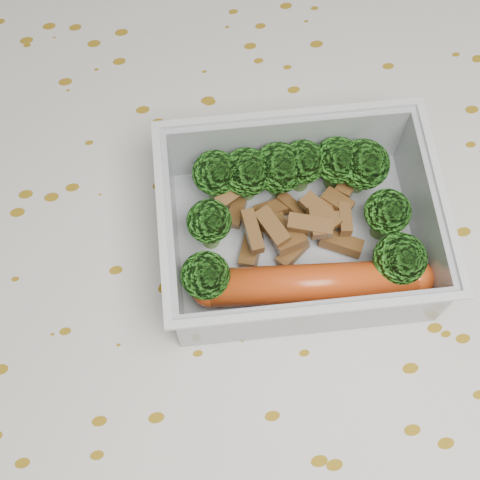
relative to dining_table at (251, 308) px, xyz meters
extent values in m
plane|color=olive|center=(0.00, 0.00, -0.67)|extent=(4.00, 4.00, 0.00)
cube|color=brown|center=(0.00, 0.00, 0.06)|extent=(1.40, 0.90, 0.04)
cube|color=silver|center=(0.00, 0.00, 0.09)|extent=(1.46, 0.96, 0.01)
cube|color=silver|center=(0.03, 0.01, 0.09)|extent=(0.17, 0.13, 0.00)
cube|color=silver|center=(0.04, 0.07, 0.12)|extent=(0.16, 0.02, 0.05)
cube|color=silver|center=(0.02, -0.05, 0.12)|extent=(0.16, 0.02, 0.05)
cube|color=silver|center=(0.11, 0.00, 0.12)|extent=(0.01, 0.11, 0.05)
cube|color=silver|center=(-0.05, 0.02, 0.12)|extent=(0.01, 0.11, 0.05)
cube|color=silver|center=(0.04, 0.07, 0.15)|extent=(0.16, 0.02, 0.00)
cube|color=silver|center=(0.02, -0.05, 0.15)|extent=(0.16, 0.02, 0.00)
cube|color=silver|center=(0.11, 0.00, 0.15)|extent=(0.02, 0.12, 0.00)
cube|color=silver|center=(-0.05, 0.02, 0.15)|extent=(0.02, 0.12, 0.00)
cylinder|color=#608C3F|center=(-0.01, 0.05, 0.10)|extent=(0.01, 0.01, 0.02)
ellipsoid|color=#348E22|center=(-0.01, 0.05, 0.12)|extent=(0.03, 0.03, 0.02)
cylinder|color=#608C3F|center=(0.01, 0.05, 0.10)|extent=(0.01, 0.01, 0.02)
ellipsoid|color=#348E22|center=(0.01, 0.05, 0.12)|extent=(0.03, 0.03, 0.03)
cylinder|color=#608C3F|center=(0.03, 0.05, 0.10)|extent=(0.01, 0.01, 0.02)
ellipsoid|color=#348E22|center=(0.03, 0.05, 0.12)|extent=(0.03, 0.03, 0.03)
cylinder|color=#608C3F|center=(0.04, 0.05, 0.10)|extent=(0.01, 0.01, 0.02)
ellipsoid|color=#348E22|center=(0.04, 0.05, 0.12)|extent=(0.03, 0.03, 0.02)
cylinder|color=#608C3F|center=(0.06, 0.05, 0.10)|extent=(0.01, 0.01, 0.02)
ellipsoid|color=#348E22|center=(0.06, 0.05, 0.12)|extent=(0.03, 0.03, 0.03)
cylinder|color=#608C3F|center=(0.08, 0.04, 0.10)|extent=(0.01, 0.01, 0.02)
ellipsoid|color=#348E22|center=(0.08, 0.04, 0.12)|extent=(0.03, 0.03, 0.03)
cylinder|color=#608C3F|center=(-0.02, 0.02, 0.10)|extent=(0.01, 0.01, 0.02)
ellipsoid|color=#348E22|center=(-0.02, 0.02, 0.12)|extent=(0.03, 0.03, 0.02)
cylinder|color=#608C3F|center=(0.08, 0.01, 0.10)|extent=(0.01, 0.01, 0.02)
ellipsoid|color=#348E22|center=(0.08, 0.01, 0.12)|extent=(0.03, 0.03, 0.02)
cylinder|color=#608C3F|center=(-0.03, -0.01, 0.10)|extent=(0.01, 0.01, 0.02)
ellipsoid|color=#348E22|center=(-0.03, -0.01, 0.12)|extent=(0.03, 0.03, 0.02)
cylinder|color=#608C3F|center=(0.08, -0.02, 0.10)|extent=(0.01, 0.01, 0.02)
ellipsoid|color=#348E22|center=(0.08, -0.02, 0.12)|extent=(0.03, 0.03, 0.03)
cube|color=brown|center=(0.04, 0.01, 0.11)|extent=(0.01, 0.02, 0.01)
cube|color=brown|center=(0.06, 0.00, 0.10)|extent=(0.03, 0.02, 0.01)
cube|color=brown|center=(0.06, 0.01, 0.11)|extent=(0.01, 0.02, 0.01)
cube|color=brown|center=(0.00, 0.03, 0.10)|extent=(0.02, 0.02, 0.01)
cube|color=brown|center=(0.00, 0.01, 0.10)|extent=(0.02, 0.03, 0.01)
cube|color=brown|center=(0.03, 0.01, 0.10)|extent=(0.02, 0.02, 0.01)
cube|color=brown|center=(0.05, 0.01, 0.11)|extent=(0.03, 0.01, 0.01)
cube|color=brown|center=(0.07, 0.04, 0.11)|extent=(0.02, 0.02, 0.01)
cube|color=brown|center=(0.04, 0.01, 0.12)|extent=(0.03, 0.02, 0.01)
cube|color=brown|center=(0.02, 0.03, 0.10)|extent=(0.03, 0.01, 0.01)
cube|color=brown|center=(0.05, 0.02, 0.10)|extent=(0.02, 0.02, 0.01)
cube|color=brown|center=(0.01, 0.02, 0.10)|extent=(0.03, 0.02, 0.01)
cube|color=brown|center=(0.05, 0.02, 0.11)|extent=(0.02, 0.03, 0.01)
cube|color=brown|center=(0.01, 0.01, 0.11)|extent=(0.02, 0.03, 0.01)
cube|color=brown|center=(0.03, 0.00, 0.10)|extent=(0.02, 0.02, 0.01)
cube|color=brown|center=(0.05, 0.02, 0.11)|extent=(0.01, 0.02, 0.01)
cube|color=brown|center=(0.02, 0.01, 0.11)|extent=(0.02, 0.02, 0.01)
cube|color=brown|center=(0.04, 0.02, 0.10)|extent=(0.01, 0.02, 0.01)
cube|color=brown|center=(0.02, 0.03, 0.10)|extent=(0.01, 0.02, 0.01)
cube|color=brown|center=(0.00, 0.01, 0.12)|extent=(0.01, 0.03, 0.01)
cube|color=brown|center=(0.06, 0.03, 0.11)|extent=(0.02, 0.02, 0.01)
cube|color=brown|center=(0.03, 0.03, 0.10)|extent=(0.02, 0.03, 0.01)
cube|color=brown|center=(0.04, 0.03, 0.10)|extent=(0.03, 0.02, 0.01)
cube|color=brown|center=(0.00, 0.04, 0.11)|extent=(0.03, 0.02, 0.01)
cylinder|color=#C84314|center=(0.03, -0.03, 0.11)|extent=(0.12, 0.04, 0.02)
sphere|color=#C84314|center=(0.09, -0.03, 0.11)|extent=(0.02, 0.02, 0.02)
sphere|color=#C84314|center=(-0.03, -0.02, 0.11)|extent=(0.02, 0.02, 0.02)
camera|label=1|loc=(-0.04, -0.15, 0.48)|focal=50.00mm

